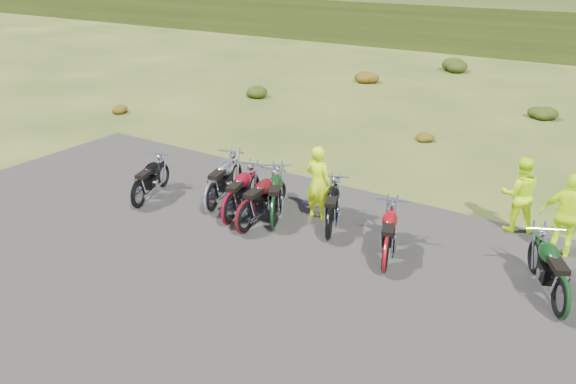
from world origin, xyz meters
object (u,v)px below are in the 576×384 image
Objects in this scene: motorcycle_3 at (212,213)px; motorcycle_7 at (556,318)px; person_middle at (318,184)px; motorcycle_0 at (140,208)px.

motorcycle_7 is (8.08, -0.04, 0.00)m from motorcycle_3.
person_middle is (-5.68, 1.18, 0.93)m from motorcycle_7.
motorcycle_3 is 1.26× the size of person_middle.
motorcycle_0 is at bearing 99.77° from motorcycle_3.
motorcycle_7 is (9.81, 0.77, 0.00)m from motorcycle_0.
person_middle reaches higher than motorcycle_7.
motorcycle_3 is at bearing 27.78° from person_middle.
person_middle is (4.13, 1.95, 0.93)m from motorcycle_0.
person_middle reaches higher than motorcycle_3.
motorcycle_7 is 1.20× the size of person_middle.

